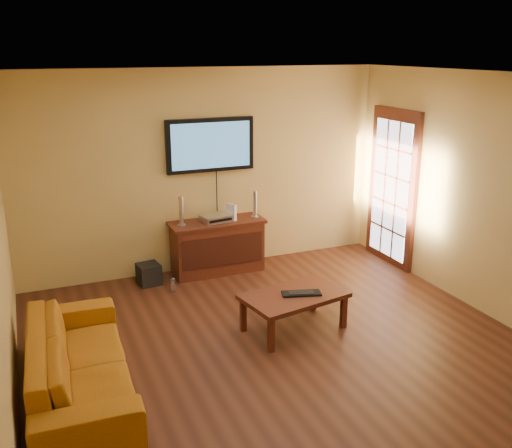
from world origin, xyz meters
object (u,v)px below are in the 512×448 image
subwoofer (149,274)px  sofa (78,352)px  television (210,145)px  av_receiver (216,218)px  media_console (217,246)px  game_console (231,212)px  keyboard (301,293)px  speaker_right (255,205)px  speaker_left (181,212)px  bottle (173,285)px  coffee_table (294,298)px

subwoofer → sofa: bearing=-123.1°
television → av_receiver: 0.96m
media_console → sofa: (-2.05, -2.27, 0.05)m
sofa → game_console: (2.25, 2.25, 0.42)m
game_console → keyboard: bearing=-110.5°
television → speaker_right: bearing=-22.3°
speaker_right → keyboard: 1.99m
speaker_left → game_console: speaker_left is taller
subwoofer → keyboard: size_ratio=0.61×
media_console → television: (0.00, 0.20, 1.35)m
media_console → subwoofer: size_ratio=4.69×
sofa → bottle: sofa is taller
media_console → subwoofer: media_console is taller
sofa → speaker_right: 3.47m
speaker_right → game_console: bearing=-179.7°
coffee_table → game_console: (-0.02, 1.88, 0.47)m
sofa → game_console: size_ratio=9.43×
sofa → bottle: 2.28m
keyboard → av_receiver: bearing=98.6°
sofa → subwoofer: (1.09, 2.20, -0.28)m
speaker_right → subwoofer: size_ratio=1.32×
television → coffee_table: bearing=-84.1°
keyboard → bottle: bearing=124.4°
speaker_left → coffee_table: bearing=-69.6°
speaker_left → av_receiver: size_ratio=1.01×
av_receiver → media_console: bearing=-56.7°
keyboard → coffee_table: bearing=150.2°
media_console → game_console: bearing=-5.9°
av_receiver → game_console: bearing=-16.5°
sofa → subwoofer: sofa is taller
media_console → bottle: 0.90m
sofa → speaker_left: speaker_left is taller
media_console → av_receiver: (-0.01, 0.01, 0.40)m
speaker_right → av_receiver: speaker_right is taller
subwoofer → av_receiver: bearing=-2.2°
keyboard → speaker_left: bearing=111.8°
av_receiver → coffee_table: bearing=-91.4°
coffee_table → av_receiver: bearing=96.7°
game_console → bottle: bearing=-179.4°
sofa → keyboard: 2.36m
coffee_table → av_receiver: av_receiver is taller
media_console → speaker_left: 0.72m
media_console → sofa: size_ratio=0.61×
television → av_receiver: (-0.01, -0.19, -0.94)m
television → game_console: 0.93m
media_console → keyboard: (0.28, -1.94, 0.07)m
speaker_right → bottle: bearing=-162.1°
speaker_right → game_console: (-0.34, -0.00, -0.05)m
sofa → bottle: bearing=-32.9°
game_console → subwoofer: game_console is taller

